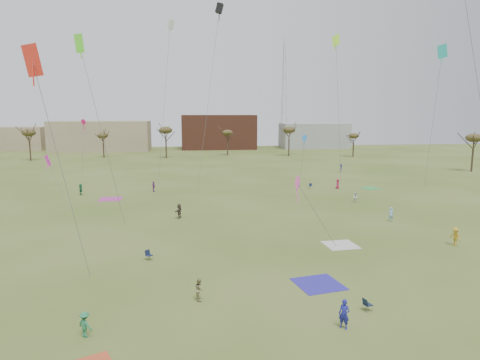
{
  "coord_description": "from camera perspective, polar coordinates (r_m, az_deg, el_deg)",
  "views": [
    {
      "loc": [
        -5.44,
        -33.44,
        12.78
      ],
      "look_at": [
        0.0,
        12.0,
        5.5
      ],
      "focal_mm": 31.71,
      "sensor_mm": 36.0,
      "label": 1
    }
  ],
  "objects": [
    {
      "name": "building_brick",
      "position": [
        153.95,
        -2.95,
        6.5
      ],
      "size": [
        26.0,
        16.0,
        12.0
      ],
      "primitive_type": "cube",
      "color": "brown",
      "rests_on": "ground"
    },
    {
      "name": "flyer_mid_c",
      "position": [
        53.54,
        19.63,
        -4.36
      ],
      "size": [
        0.68,
        0.5,
        1.72
      ],
      "primitive_type": "imported",
      "rotation": [
        0.0,
        0.0,
        2.99
      ],
      "color": "#83B4DB",
      "rests_on": "ground"
    },
    {
      "name": "flyer_mid_b",
      "position": [
        46.42,
        26.96,
        -6.78
      ],
      "size": [
        1.0,
        1.33,
        1.83
      ],
      "primitive_type": "imported",
      "rotation": [
        0.0,
        0.0,
        5.02
      ],
      "color": "#B58D22",
      "rests_on": "ground"
    },
    {
      "name": "spectator_fore_c",
      "position": [
        52.42,
        -8.2,
        -4.15
      ],
      "size": [
        1.17,
        1.74,
        1.8
      ],
      "primitive_type": "imported",
      "rotation": [
        0.0,
        0.0,
        4.29
      ],
      "color": "brown",
      "rests_on": "ground"
    },
    {
      "name": "spectator_mid_e",
      "position": [
        63.04,
        15.31,
        -2.26
      ],
      "size": [
        0.95,
        0.89,
        1.55
      ],
      "primitive_type": "imported",
      "rotation": [
        0.0,
        0.0,
        5.75
      ],
      "color": "silver",
      "rests_on": "ground"
    },
    {
      "name": "blanket_plum",
      "position": [
        66.33,
        -17.03,
        -2.47
      ],
      "size": [
        3.34,
        3.34,
        0.03
      ],
      "primitive_type": "cube",
      "rotation": [
        0.0,
        0.0,
        0.03
      ],
      "color": "#AE3591",
      "rests_on": "ground"
    },
    {
      "name": "ground",
      "position": [
        36.21,
        2.3,
        -11.64
      ],
      "size": [
        260.0,
        260.0,
        0.0
      ],
      "primitive_type": "plane",
      "color": "#3F541A",
      "rests_on": "ground"
    },
    {
      "name": "building_tan",
      "position": [
        151.56,
        -18.15,
        5.65
      ],
      "size": [
        32.0,
        14.0,
        10.0
      ],
      "primitive_type": "cube",
      "color": "#937F60",
      "rests_on": "ground"
    },
    {
      "name": "building_grey",
      "position": [
        158.33,
        9.92,
        5.91
      ],
      "size": [
        24.0,
        12.0,
        9.0
      ],
      "primitive_type": "cube",
      "color": "gray",
      "rests_on": "ground"
    },
    {
      "name": "flyer_near_right",
      "position": [
        27.21,
        13.84,
        -17.12
      ],
      "size": [
        0.78,
        0.76,
        1.81
      ],
      "primitive_type": "imported",
      "rotation": [
        0.0,
        0.0,
        5.58
      ],
      "color": "navy",
      "rests_on": "ground"
    },
    {
      "name": "spectator_mid_d",
      "position": [
        70.57,
        -11.53,
        -0.85
      ],
      "size": [
        0.83,
        1.12,
        1.76
      ],
      "primitive_type": "imported",
      "rotation": [
        0.0,
        0.0,
        2.01
      ],
      "color": "#893983",
      "rests_on": "ground"
    },
    {
      "name": "blanket_blue",
      "position": [
        33.41,
        10.5,
        -13.61
      ],
      "size": [
        3.89,
        3.89,
        0.03
      ],
      "primitive_type": "cube",
      "rotation": [
        0.0,
        0.0,
        1.77
      ],
      "color": "#2D26A4",
      "rests_on": "ground"
    },
    {
      "name": "flyer_near_center",
      "position": [
        27.19,
        -20.13,
        -17.79
      ],
      "size": [
        1.12,
        1.04,
        1.52
      ],
      "primitive_type": "imported",
      "rotation": [
        0.0,
        0.0,
        2.5
      ],
      "color": "#27774D",
      "rests_on": "ground"
    },
    {
      "name": "tree_line",
      "position": [
        112.74,
        -5.53,
        6.1
      ],
      "size": [
        117.44,
        49.32,
        8.91
      ],
      "color": "#3A2B1E",
      "rests_on": "ground"
    },
    {
      "name": "flyer_far_b",
      "position": [
        73.87,
        13.0,
        -0.5
      ],
      "size": [
        0.87,
        0.97,
        1.67
      ],
      "primitive_type": "imported",
      "rotation": [
        0.0,
        0.0,
        1.04
      ],
      "color": "#A11B48",
      "rests_on": "ground"
    },
    {
      "name": "spectator_fore_b",
      "position": [
        30.2,
        -5.49,
        -14.43
      ],
      "size": [
        0.66,
        0.81,
        1.55
      ],
      "primitive_type": "imported",
      "rotation": [
        0.0,
        0.0,
        1.67
      ],
      "color": "#898357",
      "rests_on": "ground"
    },
    {
      "name": "blanket_olive",
      "position": [
        75.78,
        17.1,
        -1.07
      ],
      "size": [
        3.49,
        3.49,
        0.03
      ],
      "primitive_type": "cube",
      "rotation": [
        0.0,
        0.0,
        0.3
      ],
      "color": "green",
      "rests_on": "ground"
    },
    {
      "name": "flyer_far_c",
      "position": [
        94.98,
        13.4,
        1.58
      ],
      "size": [
        1.08,
        1.27,
        1.71
      ],
      "primitive_type": "imported",
      "rotation": [
        0.0,
        0.0,
        4.22
      ],
      "color": "navy",
      "rests_on": "ground"
    },
    {
      "name": "camp_chair_left",
      "position": [
        38.59,
        -12.14,
        -10.11
      ],
      "size": [
        0.74,
        0.74,
        0.87
      ],
      "rotation": [
        0.0,
        0.0,
        0.76
      ],
      "color": "#141B39",
      "rests_on": "ground"
    },
    {
      "name": "building_tan_west",
      "position": [
        166.7,
        -27.86,
        4.98
      ],
      "size": [
        20.0,
        12.0,
        8.0
      ],
      "primitive_type": "cube",
      "color": "#937F60",
      "rests_on": "ground"
    },
    {
      "name": "blanket_cream",
      "position": [
        42.95,
        13.38,
        -8.52
      ],
      "size": [
        3.26,
        3.26,
        0.03
      ],
      "primitive_type": "cube",
      "rotation": [
        0.0,
        0.0,
        1.65
      ],
      "color": "beige",
      "rests_on": "ground"
    },
    {
      "name": "camp_chair_center",
      "position": [
        30.0,
        16.77,
        -16.04
      ],
      "size": [
        0.66,
        0.63,
        0.87
      ],
      "rotation": [
        0.0,
        0.0,
        1.84
      ],
      "color": "#131F35",
      "rests_on": "ground"
    },
    {
      "name": "flyer_far_a",
      "position": [
        71.24,
        -20.64,
        -1.18
      ],
      "size": [
        0.84,
        1.67,
        1.73
      ],
      "primitive_type": "imported",
      "rotation": [
        0.0,
        0.0,
        1.79
      ],
      "color": "#26744C",
      "rests_on": "ground"
    },
    {
      "name": "camp_chair_right",
      "position": [
        73.22,
        9.39,
        -0.93
      ],
      "size": [
        0.74,
        0.74,
        0.87
      ],
      "rotation": [
        0.0,
        0.0,
        5.51
      ],
      "color": "#15213C",
      "rests_on": "ground"
    },
    {
      "name": "kites_aloft",
      "position": [
        64.59,
        -3.44,
        17.87
      ],
      "size": [
        59.9,
        49.35,
        27.81
      ],
      "color": "red",
      "rests_on": "ground"
    },
    {
      "name": "radio_tower",
      "position": [
        162.48,
        5.9,
        11.26
      ],
      "size": [
        1.51,
        1.72,
        41.0
      ],
      "color": "#9EA3A8",
      "rests_on": "ground"
    }
  ]
}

